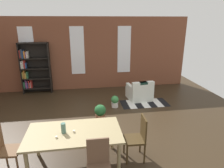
% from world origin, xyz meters
% --- Properties ---
extents(ground_plane, '(10.69, 10.69, 0.00)m').
position_xyz_m(ground_plane, '(0.00, 0.00, 0.00)').
color(ground_plane, '#332617').
extents(back_wall_brick, '(9.23, 0.12, 2.94)m').
position_xyz_m(back_wall_brick, '(0.00, 3.97, 1.47)').
color(back_wall_brick, brown).
rests_on(back_wall_brick, ground).
extents(window_pane_0, '(0.55, 0.02, 1.91)m').
position_xyz_m(window_pane_0, '(-1.92, 3.90, 1.62)').
color(window_pane_0, white).
extents(window_pane_1, '(0.55, 0.02, 1.91)m').
position_xyz_m(window_pane_1, '(0.00, 3.90, 1.62)').
color(window_pane_1, white).
extents(window_pane_2, '(0.55, 0.02, 1.91)m').
position_xyz_m(window_pane_2, '(1.92, 3.90, 1.62)').
color(window_pane_2, white).
extents(dining_table, '(1.83, 1.00, 0.74)m').
position_xyz_m(dining_table, '(-0.06, -0.79, 0.66)').
color(dining_table, '#938259').
rests_on(dining_table, ground).
extents(vase_on_table, '(0.09, 0.09, 0.20)m').
position_xyz_m(vase_on_table, '(-0.25, -0.79, 0.84)').
color(vase_on_table, '#4C7266').
rests_on(vase_on_table, dining_table).
extents(tealight_candle_0, '(0.04, 0.04, 0.04)m').
position_xyz_m(tealight_candle_0, '(-0.06, -0.80, 0.76)').
color(tealight_candle_0, silver).
rests_on(tealight_candle_0, dining_table).
extents(tealight_candle_1, '(0.04, 0.04, 0.04)m').
position_xyz_m(tealight_candle_1, '(-0.37, -0.95, 0.76)').
color(tealight_candle_1, silver).
rests_on(tealight_candle_1, dining_table).
extents(dining_chair_near_right, '(0.40, 0.40, 0.95)m').
position_xyz_m(dining_chair_near_right, '(0.35, -1.52, 0.51)').
color(dining_chair_near_right, brown).
rests_on(dining_chair_near_right, ground).
extents(dining_chair_head_right, '(0.42, 0.42, 0.95)m').
position_xyz_m(dining_chair_head_right, '(1.22, -0.80, 0.51)').
color(dining_chair_head_right, '#3B2B14').
rests_on(dining_chair_head_right, ground).
extents(dining_chair_head_left, '(0.43, 0.43, 0.95)m').
position_xyz_m(dining_chair_head_left, '(-1.35, -0.79, 0.51)').
color(dining_chair_head_left, brown).
rests_on(dining_chair_head_left, ground).
extents(bookshelf_tall, '(1.12, 0.31, 2.00)m').
position_xyz_m(bookshelf_tall, '(-1.75, 3.73, 1.00)').
color(bookshelf_tall, black).
rests_on(bookshelf_tall, ground).
extents(armchair_white, '(0.88, 0.88, 0.75)m').
position_xyz_m(armchair_white, '(2.20, 2.37, 0.28)').
color(armchair_white, white).
rests_on(armchair_white, ground).
extents(potted_plant_by_shelf, '(0.33, 0.33, 0.49)m').
position_xyz_m(potted_plant_by_shelf, '(0.61, 0.97, 0.26)').
color(potted_plant_by_shelf, '#9E6042').
rests_on(potted_plant_by_shelf, ground).
extents(potted_plant_corner, '(0.26, 0.26, 0.40)m').
position_xyz_m(potted_plant_corner, '(1.19, 1.84, 0.21)').
color(potted_plant_corner, silver).
rests_on(potted_plant_corner, ground).
extents(striped_rug, '(1.66, 0.78, 0.01)m').
position_xyz_m(striped_rug, '(2.27, 1.96, 0.00)').
color(striped_rug, black).
rests_on(striped_rug, ground).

